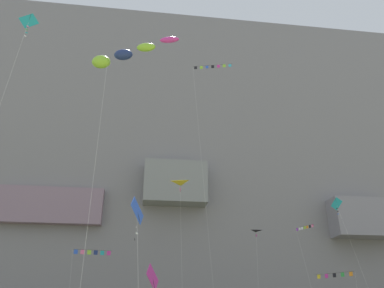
{
  "coord_description": "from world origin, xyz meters",
  "views": [
    {
      "loc": [
        -4.69,
        -11.47,
        3.14
      ],
      "look_at": [
        -0.67,
        19.85,
        17.67
      ],
      "focal_mm": 35.62,
      "sensor_mm": 36.0,
      "label": 1
    }
  ],
  "objects": [
    {
      "name": "cliff_face",
      "position": [
        0.02,
        59.79,
        29.7
      ],
      "size": [
        180.0,
        28.03,
        59.47
      ],
      "color": "gray",
      "rests_on": "ground"
    },
    {
      "name": "kite_delta_low_left",
      "position": [
        9.25,
        34.98,
        12.09
      ],
      "size": [
        1.79,
        3.42,
        12.74
      ],
      "color": "black",
      "rests_on": "ground"
    },
    {
      "name": "kite_banner_mid_left",
      "position": [
        17.83,
        32.65,
        7.47
      ],
      "size": [
        2.88,
        5.52,
        8.04
      ],
      "color": "black",
      "rests_on": "ground"
    },
    {
      "name": "kite_banner_mid_center",
      "position": [
        14.67,
        32.35,
        11.89
      ],
      "size": [
        1.52,
        5.21,
        13.42
      ],
      "color": "black",
      "rests_on": "ground"
    },
    {
      "name": "kite_diamond_upper_left",
      "position": [
        16.32,
        26.67,
        13.75
      ],
      "size": [
        0.82,
        5.43,
        15.39
      ],
      "color": "teal",
      "rests_on": "ground"
    },
    {
      "name": "kite_banner_high_left",
      "position": [
        3.1,
        29.17,
        30.62
      ],
      "size": [
        5.15,
        1.97,
        33.7
      ],
      "color": "black",
      "rests_on": "ground"
    },
    {
      "name": "kite_banner_upper_right",
      "position": [
        -10.61,
        36.01,
        10.01
      ],
      "size": [
        4.54,
        2.24,
        10.6
      ],
      "color": "black",
      "rests_on": "ground"
    },
    {
      "name": "kite_delta_far_right",
      "position": [
        -0.76,
        29.0,
        15.86
      ],
      "size": [
        1.72,
        5.29,
        16.4
      ],
      "color": "yellow",
      "rests_on": "ground"
    },
    {
      "name": "kite_diamond_upper_mid",
      "position": [
        -14.66,
        13.23,
        22.99
      ],
      "size": [
        1.7,
        2.65,
        25.47
      ],
      "color": "teal",
      "rests_on": "ground"
    },
    {
      "name": "kite_diamond_far_left",
      "position": [
        -3.69,
        22.02,
        6.13
      ],
      "size": [
        1.74,
        5.41,
        7.41
      ],
      "color": "#CC3399",
      "rests_on": "ground"
    },
    {
      "name": "kite_diamond_high_center",
      "position": [
        -5.09,
        11.38,
        8.83
      ],
      "size": [
        1.11,
        4.62,
        9.99
      ],
      "color": "blue",
      "rests_on": "ground"
    },
    {
      "name": "kite_windsock_front_field",
      "position": [
        -6.87,
        10.79,
        20.07
      ],
      "size": [
        6.37,
        4.6,
        20.94
      ],
      "color": "#8CCC33",
      "rests_on": "ground"
    }
  ]
}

